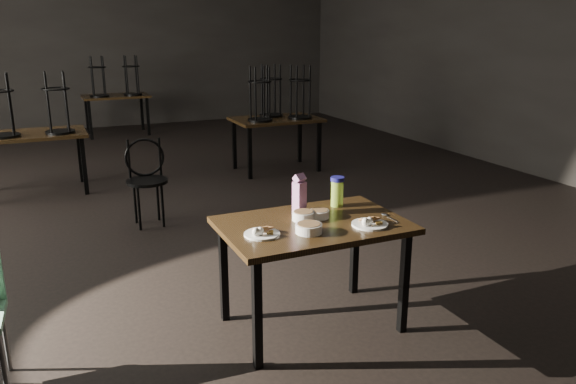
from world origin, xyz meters
name	(u,v)px	position (x,y,z in m)	size (l,w,h in m)	color
main_table	(313,234)	(0.36, -2.96, 0.67)	(1.20, 0.80, 0.75)	black
plate_left	(262,232)	(-0.03, -3.04, 0.77)	(0.22, 0.22, 0.07)	white
plate_right	(370,222)	(0.66, -3.16, 0.77)	(0.23, 0.23, 0.08)	white
bowl_near	(303,215)	(0.32, -2.89, 0.78)	(0.15, 0.15, 0.06)	white
bowl_far	(319,214)	(0.44, -2.89, 0.78)	(0.13, 0.13, 0.05)	white
bowl_big	(309,228)	(0.25, -3.12, 0.78)	(0.17, 0.17, 0.06)	white
juice_carton	(299,196)	(0.35, -2.77, 0.88)	(0.09, 0.09, 0.29)	#8B197A
water_bottle	(337,191)	(0.67, -2.71, 0.86)	(0.13, 0.13, 0.21)	#9DC73A
spoon	(386,215)	(0.87, -3.04, 0.75)	(0.04, 0.19, 0.01)	silver
bentwood_chair	(146,175)	(-0.26, -0.37, 0.52)	(0.43, 0.42, 0.88)	black
bg_table_left	(33,133)	(-1.29, 1.29, 0.75)	(1.20, 0.80, 1.48)	black
bg_table_right	(276,116)	(1.85, 1.17, 0.78)	(1.20, 0.80, 1.48)	black
bg_table_far	(116,95)	(0.17, 4.96, 0.75)	(1.20, 0.80, 1.48)	black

